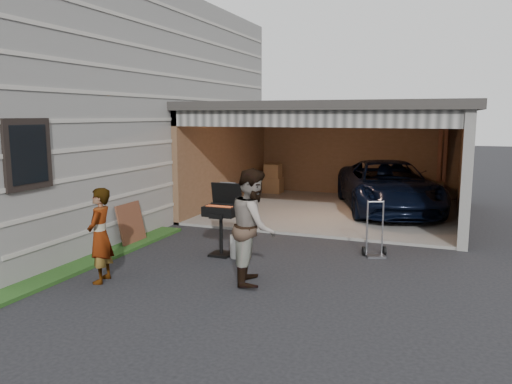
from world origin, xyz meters
TOP-DOWN VIEW (x-y plane):
  - ground at (0.00, 0.00)m, footprint 80.00×80.00m
  - house at (-6.00, 4.00)m, footprint 7.00×11.00m
  - groundcover_strip at (-2.25, -1.00)m, footprint 0.50×8.00m
  - garage at (0.76, 6.79)m, footprint 6.80×6.30m
  - minivan at (2.08, 6.90)m, footprint 3.59×5.21m
  - woman at (-1.43, -0.50)m, footprint 0.49×0.62m
  - man at (0.80, 0.35)m, footprint 0.91×1.04m
  - bbq_grill at (-0.31, 1.56)m, footprint 0.60×0.53m
  - propane_tank at (0.03, 1.52)m, footprint 0.31×0.31m
  - plywood_panel at (-2.34, 1.59)m, footprint 0.21×0.76m
  - hand_truck at (2.37, 2.51)m, footprint 0.47×0.44m

SIDE VIEW (x-z plane):
  - ground at x=0.00m, z-range 0.00..0.00m
  - groundcover_strip at x=-2.25m, z-range 0.00..0.06m
  - hand_truck at x=2.37m, z-range -0.32..0.72m
  - propane_tank at x=0.03m, z-range 0.00..0.42m
  - plywood_panel at x=-2.34m, z-range 0.00..0.84m
  - minivan at x=2.08m, z-range 0.00..1.32m
  - woman at x=-1.43m, z-range 0.00..1.49m
  - bbq_grill at x=-0.31m, z-range 0.12..1.46m
  - man at x=0.80m, z-range 0.00..1.79m
  - garage at x=0.76m, z-range 0.42..3.32m
  - house at x=-6.00m, z-range 0.00..5.50m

